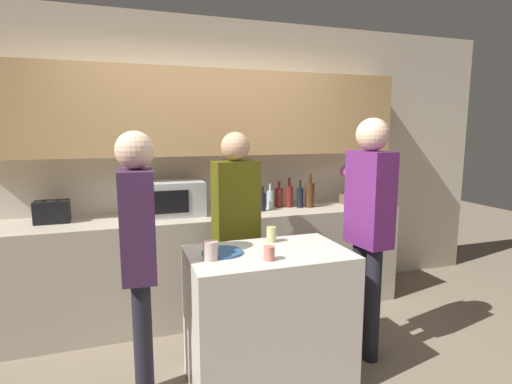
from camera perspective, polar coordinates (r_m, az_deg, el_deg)
The scene contains 21 objects.
back_wall at distance 3.79m, azimuth -7.80°, elevation 6.67°, with size 6.40×0.40×2.70m.
back_counter at distance 3.72m, azimuth -6.64°, elevation -10.18°, with size 3.60×0.62×0.93m.
kitchen_island at distance 2.76m, azimuth 1.74°, elevation -17.46°, with size 1.03×0.64×0.90m.
microwave at distance 3.58m, azimuth -11.77°, elevation -0.85°, with size 0.52×0.39×0.30m.
toaster at distance 3.61m, azimuth -27.13°, elevation -2.53°, with size 0.26×0.16×0.18m.
potted_plant at distance 4.15m, azimuth 12.75°, elevation 1.09°, with size 0.14×0.14×0.39m.
bottle_0 at distance 3.65m, azimuth -2.51°, elevation -1.45°, with size 0.08×0.08×0.24m.
bottle_1 at distance 3.75m, azimuth -1.27°, elevation -1.05°, with size 0.08×0.08×0.25m.
bottle_2 at distance 3.68m, azimuth 0.93°, elevation -1.37°, with size 0.06×0.06×0.23m.
bottle_3 at distance 3.79m, azimuth 2.02°, elevation -1.03°, with size 0.06×0.06×0.24m.
bottle_4 at distance 3.88m, azimuth 3.29°, elevation -0.75°, with size 0.08×0.08×0.25m.
bottle_5 at distance 3.88m, azimuth 4.76°, elevation -0.56°, with size 0.07×0.07×0.29m.
bottle_6 at distance 3.87m, azimuth 6.31°, elevation -0.73°, with size 0.06×0.06×0.27m.
bottle_7 at distance 3.90m, azimuth 7.68°, elevation -0.33°, with size 0.09×0.09×0.33m.
plate_on_island at distance 2.56m, azimuth -4.85°, elevation -8.57°, with size 0.26×0.26×0.01m.
cup_0 at distance 2.41m, azimuth 1.89°, elevation -8.73°, with size 0.07×0.07×0.09m.
cup_1 at distance 2.43m, azimuth -6.51°, elevation -8.33°, with size 0.09×0.09×0.11m.
cup_2 at distance 2.79m, azimuth 2.21°, elevation -6.09°, with size 0.07×0.07×0.11m.
person_left at distance 3.09m, azimuth -2.87°, elevation -4.00°, with size 0.36×0.22×1.66m.
person_center at distance 2.46m, azimuth -16.36°, elevation -7.54°, with size 0.22×0.35×1.67m.
person_right at distance 2.97m, azimuth 15.83°, elevation -3.47°, with size 0.23×0.36×1.76m.
Camera 1 is at (-0.71, -2.05, 1.67)m, focal length 28.00 mm.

